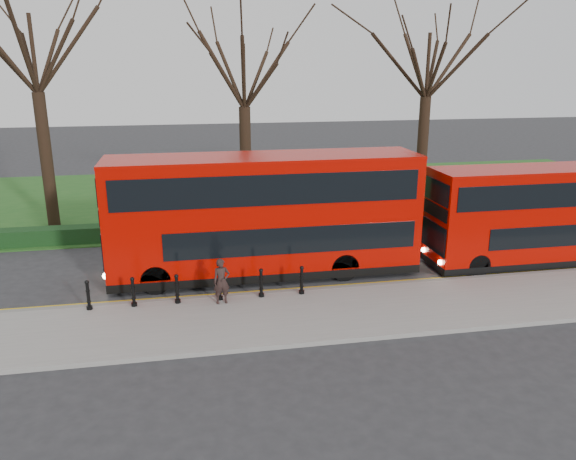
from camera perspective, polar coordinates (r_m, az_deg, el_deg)
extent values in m
plane|color=#28282B|center=(21.26, -6.44, -5.91)|extent=(120.00, 120.00, 0.00)
cube|color=gray|center=(18.50, -5.72, -9.21)|extent=(60.00, 4.00, 0.15)
cube|color=slate|center=(20.32, -6.23, -6.78)|extent=(60.00, 0.25, 0.16)
cube|color=#1D501A|center=(35.57, -8.34, 3.30)|extent=(60.00, 18.00, 0.06)
cube|color=black|center=(27.55, -7.58, 0.21)|extent=(60.00, 0.90, 0.80)
cube|color=yellow|center=(20.62, -6.29, -6.63)|extent=(60.00, 0.10, 0.01)
cube|color=yellow|center=(20.80, -6.34, -6.42)|extent=(60.00, 0.10, 0.01)
cylinder|color=black|center=(30.74, -23.31, 6.41)|extent=(0.60, 0.60, 6.76)
cylinder|color=black|center=(30.24, -4.32, 6.76)|extent=(0.60, 0.60, 5.92)
cylinder|color=black|center=(32.83, 13.44, 7.49)|extent=(0.60, 0.60, 6.32)
cylinder|color=black|center=(20.01, -19.63, -6.29)|extent=(0.15, 0.15, 1.00)
cylinder|color=black|center=(19.82, -15.45, -6.12)|extent=(0.15, 0.15, 1.00)
cylinder|color=black|center=(19.73, -11.21, -5.92)|extent=(0.15, 0.15, 1.00)
cylinder|color=black|center=(19.76, -6.96, -5.69)|extent=(0.15, 0.15, 1.00)
cylinder|color=black|center=(19.88, -2.74, -5.43)|extent=(0.15, 0.15, 1.00)
cylinder|color=black|center=(20.12, 1.40, -5.15)|extent=(0.15, 0.15, 1.00)
cube|color=#AA0700|center=(21.74, -2.38, 1.83)|extent=(11.89, 2.70, 4.38)
cube|color=black|center=(22.42, -2.31, -3.72)|extent=(11.91, 2.72, 0.32)
cube|color=black|center=(20.81, 0.55, -1.08)|extent=(9.51, 0.04, 1.03)
cube|color=black|center=(20.16, -1.85, 4.06)|extent=(11.24, 0.04, 1.13)
cube|color=black|center=(21.65, -18.21, 1.89)|extent=(0.06, 2.38, 0.59)
cylinder|color=black|center=(21.06, -13.29, -4.91)|extent=(1.08, 0.32, 1.08)
cylinder|color=black|center=(23.29, -13.08, -2.80)|extent=(1.08, 0.32, 1.08)
cylinder|color=black|center=(21.84, 5.75, -3.74)|extent=(1.08, 0.32, 1.08)
cylinder|color=black|center=(24.00, 4.17, -1.81)|extent=(1.08, 0.32, 1.08)
cube|color=#AA0700|center=(25.62, 25.09, 1.67)|extent=(10.16, 2.31, 3.74)
cube|color=black|center=(26.13, 24.58, -2.39)|extent=(10.18, 2.33, 0.28)
cube|color=black|center=(24.50, 26.92, 3.21)|extent=(9.61, 0.04, 0.97)
cube|color=black|center=(22.97, 14.76, 1.91)|extent=(0.06, 2.03, 0.51)
cylinder|color=black|center=(23.37, 18.77, -3.41)|extent=(0.92, 0.28, 0.92)
cylinder|color=black|center=(25.05, 16.55, -1.87)|extent=(0.92, 0.28, 0.92)
imported|color=black|center=(19.38, -6.76, -5.19)|extent=(0.63, 0.46, 1.59)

